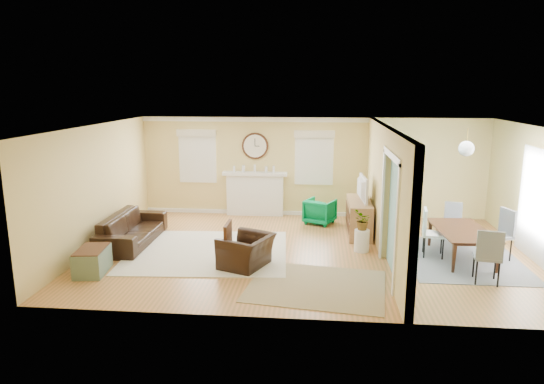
{
  "coord_description": "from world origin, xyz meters",
  "views": [
    {
      "loc": [
        0.15,
        -9.62,
        3.36
      ],
      "look_at": [
        -0.8,
        0.3,
        1.2
      ],
      "focal_mm": 32.0,
      "sensor_mm": 36.0,
      "label": 1
    }
  ],
  "objects_px": {
    "sofa": "(132,229)",
    "eames_chair": "(246,251)",
    "green_chair": "(320,211)",
    "credenza": "(359,217)",
    "dining_table": "(463,244)"
  },
  "relations": [
    {
      "from": "eames_chair",
      "to": "dining_table",
      "type": "xyz_separation_m",
      "value": [
        4.23,
        0.85,
        -0.01
      ]
    },
    {
      "from": "sofa",
      "to": "dining_table",
      "type": "relative_size",
      "value": 1.31
    },
    {
      "from": "eames_chair",
      "to": "green_chair",
      "type": "height_order",
      "value": "green_chair"
    },
    {
      "from": "eames_chair",
      "to": "green_chair",
      "type": "xyz_separation_m",
      "value": [
        1.4,
        3.17,
        0.0
      ]
    },
    {
      "from": "credenza",
      "to": "dining_table",
      "type": "bearing_deg",
      "value": -37.96
    },
    {
      "from": "green_chair",
      "to": "dining_table",
      "type": "distance_m",
      "value": 3.66
    },
    {
      "from": "green_chair",
      "to": "dining_table",
      "type": "bearing_deg",
      "value": 164.72
    },
    {
      "from": "sofa",
      "to": "credenza",
      "type": "relative_size",
      "value": 1.47
    },
    {
      "from": "eames_chair",
      "to": "green_chair",
      "type": "relative_size",
      "value": 1.39
    },
    {
      "from": "sofa",
      "to": "credenza",
      "type": "xyz_separation_m",
      "value": [
        4.99,
        1.18,
        0.07
      ]
    },
    {
      "from": "green_chair",
      "to": "dining_table",
      "type": "xyz_separation_m",
      "value": [
        2.83,
        -2.32,
        -0.01
      ]
    },
    {
      "from": "sofa",
      "to": "dining_table",
      "type": "bearing_deg",
      "value": -93.15
    },
    {
      "from": "dining_table",
      "to": "green_chair",
      "type": "bearing_deg",
      "value": 47.26
    },
    {
      "from": "eames_chair",
      "to": "dining_table",
      "type": "distance_m",
      "value": 4.31
    },
    {
      "from": "sofa",
      "to": "eames_chair",
      "type": "height_order",
      "value": "sofa"
    }
  ]
}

